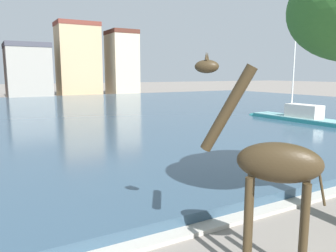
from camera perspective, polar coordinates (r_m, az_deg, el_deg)
name	(u,v)px	position (r m, az deg, el deg)	size (l,w,h in m)	color
harbor_water	(69,114)	(34.62, -16.61, 1.96)	(87.54, 52.76, 0.41)	#334C60
quay_edge_coping	(269,210)	(11.02, 16.98, -13.66)	(87.54, 0.50, 0.12)	#ADA89E
giraffe_statue	(271,166)	(7.04, 17.36, -6.64)	(2.03, 2.28, 4.68)	#382B19
sailboat_teal	(292,118)	(29.44, 20.52, 1.33)	(2.18, 9.30, 9.62)	teal
townhouse_narrow_midrow	(28,71)	(62.81, -23.00, 8.73)	(7.15, 7.95, 9.34)	gray
townhouse_end_terrace	(78,59)	(66.42, -15.19, 11.01)	(7.83, 5.55, 13.76)	tan
townhouse_corner_house	(122,63)	(67.65, -7.94, 10.70)	(5.19, 6.45, 12.60)	#C6B293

